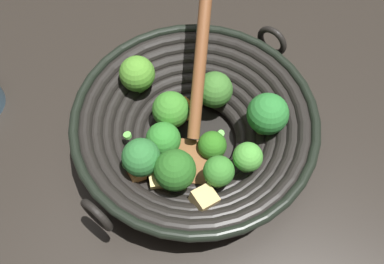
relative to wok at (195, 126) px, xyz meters
name	(u,v)px	position (x,y,z in m)	size (l,w,h in m)	color
ground_plane	(194,144)	(0.00, 0.00, -0.06)	(4.00, 4.00, 0.00)	#28231E
wok	(195,126)	(0.00, 0.00, 0.00)	(0.36, 0.39, 0.24)	black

